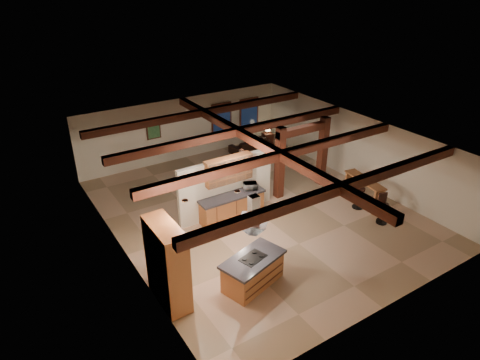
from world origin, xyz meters
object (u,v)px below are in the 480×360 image
(dining_table, at_px, (238,177))
(sofa, at_px, (250,145))
(bar_counter, at_px, (364,187))
(kitchen_island, at_px, (253,271))

(dining_table, bearing_deg, sofa, 27.94)
(dining_table, bearing_deg, bar_counter, -71.25)
(sofa, bearing_deg, kitchen_island, 50.82)
(kitchen_island, height_order, dining_table, kitchen_island)
(kitchen_island, relative_size, dining_table, 1.15)
(dining_table, relative_size, sofa, 0.89)
(dining_table, height_order, bar_counter, bar_counter)
(sofa, height_order, bar_counter, bar_counter)
(kitchen_island, distance_m, sofa, 9.97)
(dining_table, height_order, sofa, dining_table)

